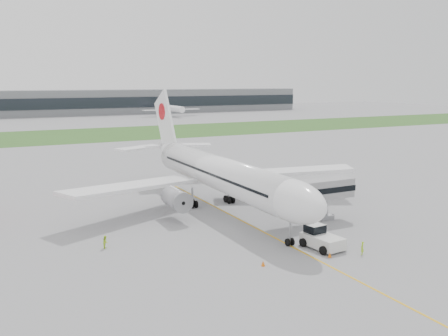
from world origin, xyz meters
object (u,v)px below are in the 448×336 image
pushback_tug (320,238)px  ground_crew_near (362,248)px  airliner (217,172)px  jet_bridge (309,192)px

pushback_tug → ground_crew_near: pushback_tug is taller
airliner → jet_bridge: 15.29m
jet_bridge → pushback_tug: bearing=-118.3°
pushback_tug → airliner: bearing=90.7°
pushback_tug → jet_bridge: size_ratio=0.40×
airliner → pushback_tug: airliner is taller
pushback_tug → jet_bridge: 10.41m
jet_bridge → ground_crew_near: bearing=-99.0°
pushback_tug → jet_bridge: jet_bridge is taller
airliner → jet_bridge: size_ratio=4.10×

